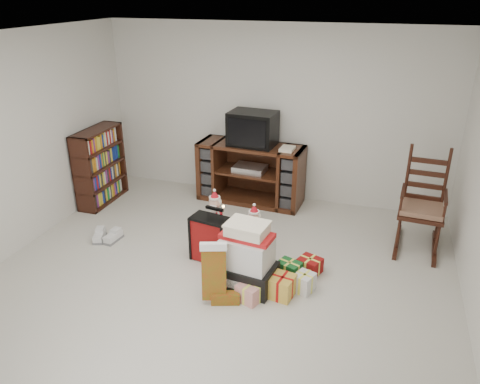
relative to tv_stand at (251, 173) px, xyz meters
name	(u,v)px	position (x,y,z in m)	size (l,w,h in m)	color
room	(211,177)	(0.25, -2.20, 0.81)	(5.01, 5.01, 2.51)	beige
tv_stand	(251,173)	(0.00, 0.00, 0.00)	(1.55, 0.63, 0.87)	#462314
bookshelf	(100,167)	(-2.07, -0.68, 0.09)	(0.30, 0.90, 1.09)	#33180E
rocking_chair	(420,213)	(2.31, -0.63, 0.00)	(0.56, 0.87, 1.27)	#33180E
gift_pile	(247,260)	(0.59, -2.10, -0.11)	(0.63, 0.49, 0.73)	black
red_suitcase	(211,239)	(0.04, -1.73, -0.16)	(0.45, 0.29, 0.64)	maroon
stocking	(214,273)	(0.35, -2.44, -0.10)	(0.31, 0.13, 0.66)	#0D7B18
teddy_bear	(260,269)	(0.70, -2.00, -0.26)	(0.26, 0.23, 0.39)	brown
santa_figurine	(254,233)	(0.46, -1.38, -0.20)	(0.30, 0.28, 0.61)	#AF121D
mrs_claus_figurine	(215,220)	(-0.10, -1.21, -0.19)	(0.32, 0.30, 0.65)	#AF121D
sneaker_pair	(106,237)	(-1.37, -1.71, -0.38)	(0.36, 0.30, 0.10)	silver
gift_cluster	(284,277)	(0.97, -1.98, -0.32)	(0.68, 0.95, 0.23)	red
crt_television	(253,129)	(0.02, 0.00, 0.67)	(0.67, 0.51, 0.47)	black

